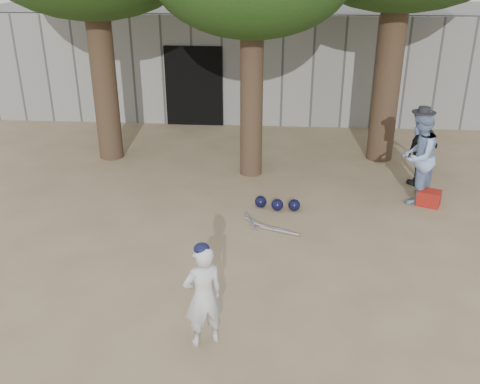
# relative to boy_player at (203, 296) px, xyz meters

# --- Properties ---
(ground) EXTENTS (70.00, 70.00, 0.00)m
(ground) POSITION_rel_boy_player_xyz_m (-0.35, 1.53, -0.69)
(ground) COLOR #937C5E
(ground) RESTS_ON ground
(boy_player) EXTENTS (0.60, 0.52, 1.37)m
(boy_player) POSITION_rel_boy_player_xyz_m (0.00, 0.00, 0.00)
(boy_player) COLOR silver
(boy_player) RESTS_ON ground
(spectator_blue) EXTENTS (1.05, 1.11, 1.82)m
(spectator_blue) POSITION_rel_boy_player_xyz_m (3.52, 4.53, 0.22)
(spectator_blue) COLOR #85A0CE
(spectator_blue) RESTS_ON ground
(spectator_dark) EXTENTS (0.93, 0.84, 1.52)m
(spectator_dark) POSITION_rel_boy_player_xyz_m (3.82, 5.36, 0.07)
(spectator_dark) COLOR black
(spectator_dark) RESTS_ON ground
(red_bag) EXTENTS (0.51, 0.46, 0.30)m
(red_bag) POSITION_rel_boy_player_xyz_m (3.78, 4.32, -0.54)
(red_bag) COLOR #A42015
(red_bag) RESTS_ON ground
(back_building) EXTENTS (16.00, 5.24, 3.00)m
(back_building) POSITION_rel_boy_player_xyz_m (-0.35, 11.86, 0.81)
(back_building) COLOR gray
(back_building) RESTS_ON ground
(helmet_row) EXTENTS (0.87, 0.35, 0.23)m
(helmet_row) POSITION_rel_boy_player_xyz_m (0.86, 3.90, -0.57)
(helmet_row) COLOR black
(helmet_row) RESTS_ON ground
(bat_pile) EXTENTS (1.02, 0.86, 0.06)m
(bat_pile) POSITION_rel_boy_player_xyz_m (0.65, 3.15, -0.66)
(bat_pile) COLOR #B0AFB6
(bat_pile) RESTS_ON ground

